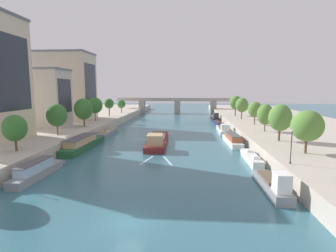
% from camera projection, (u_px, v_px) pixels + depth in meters
% --- Properties ---
extents(ground_plane, '(400.00, 400.00, 0.00)m').
position_uv_depth(ground_plane, '(129.00, 223.00, 24.60)').
color(ground_plane, '#336675').
extents(quay_left, '(36.00, 170.00, 2.45)m').
position_uv_depth(quay_left, '(53.00, 125.00, 81.40)').
color(quay_left, '#B7AD9E').
rests_on(quay_left, ground).
extents(quay_right, '(36.00, 170.00, 2.45)m').
position_uv_depth(quay_right, '(295.00, 128.00, 76.07)').
color(quay_right, '#B7AD9E').
rests_on(quay_right, ground).
extents(barge_midriver, '(4.93, 21.21, 3.25)m').
position_uv_depth(barge_midriver, '(157.00, 140.00, 59.19)').
color(barge_midriver, maroon).
rests_on(barge_midriver, ground).
extents(wake_behind_barge, '(5.60, 6.00, 0.03)m').
position_uv_depth(wake_behind_barge, '(157.00, 160.00, 45.93)').
color(wake_behind_barge, '#A5D1DB').
rests_on(wake_behind_barge, ground).
extents(moored_boat_left_second, '(2.29, 11.82, 2.38)m').
position_uv_depth(moored_boat_left_second, '(37.00, 170.00, 37.14)').
color(moored_boat_left_second, gray).
rests_on(moored_boat_left_second, ground).
extents(moored_boat_left_lone, '(3.86, 16.70, 2.72)m').
position_uv_depth(moored_boat_left_lone, '(82.00, 144.00, 54.37)').
color(moored_boat_left_lone, '#235633').
rests_on(moored_boat_left_lone, ground).
extents(moored_boat_left_far, '(2.55, 13.29, 2.24)m').
position_uv_depth(moored_boat_left_far, '(108.00, 133.00, 71.40)').
color(moored_boat_left_far, gray).
rests_on(moored_boat_left_far, ground).
extents(moored_boat_right_gap_after, '(2.25, 10.63, 3.26)m').
position_uv_depth(moored_boat_right_gap_after, '(272.00, 184.00, 31.95)').
color(moored_boat_right_gap_after, gray).
rests_on(moored_boat_right_gap_after, ground).
extents(moored_boat_right_second, '(1.82, 10.47, 2.39)m').
position_uv_depth(moored_boat_right_second, '(251.00, 158.00, 45.04)').
color(moored_boat_right_second, silver).
rests_on(moored_boat_right_second, ground).
extents(moored_boat_right_end, '(2.88, 13.27, 2.36)m').
position_uv_depth(moored_boat_right_end, '(232.00, 140.00, 59.56)').
color(moored_boat_right_end, silver).
rests_on(moored_boat_right_end, ground).
extents(moored_boat_right_midway, '(3.22, 14.57, 2.75)m').
position_uv_depth(moored_boat_right_midway, '(223.00, 129.00, 75.87)').
color(moored_boat_right_midway, silver).
rests_on(moored_boat_right_midway, ground).
extents(moored_boat_right_near, '(2.50, 11.19, 2.16)m').
position_uv_depth(moored_boat_right_near, '(218.00, 123.00, 90.86)').
color(moored_boat_right_near, '#1E284C').
rests_on(moored_boat_right_near, ground).
extents(moored_boat_right_downstream, '(2.65, 13.36, 3.12)m').
position_uv_depth(moored_boat_right_downstream, '(215.00, 118.00, 104.51)').
color(moored_boat_right_downstream, black).
rests_on(moored_boat_right_downstream, ground).
extents(tree_left_third, '(3.70, 3.70, 5.81)m').
position_uv_depth(tree_left_third, '(15.00, 128.00, 41.93)').
color(tree_left_third, brown).
rests_on(tree_left_third, quay_left).
extents(tree_left_distant, '(4.20, 4.20, 6.71)m').
position_uv_depth(tree_left_distant, '(57.00, 115.00, 56.00)').
color(tree_left_distant, brown).
rests_on(tree_left_distant, quay_left).
extents(tree_left_second, '(4.77, 4.77, 7.30)m').
position_uv_depth(tree_left_second, '(84.00, 109.00, 69.51)').
color(tree_left_second, brown).
rests_on(tree_left_second, quay_left).
extents(tree_left_by_lamp, '(4.47, 4.47, 7.19)m').
position_uv_depth(tree_left_by_lamp, '(95.00, 105.00, 81.02)').
color(tree_left_by_lamp, brown).
rests_on(tree_left_by_lamp, quay_left).
extents(tree_left_end_of_row, '(3.36, 3.36, 6.32)m').
position_uv_depth(tree_left_end_of_row, '(109.00, 104.00, 94.81)').
color(tree_left_end_of_row, brown).
rests_on(tree_left_end_of_row, quay_left).
extents(tree_left_midway, '(3.31, 3.31, 5.26)m').
position_uv_depth(tree_left_midway, '(121.00, 104.00, 108.61)').
color(tree_left_midway, brown).
rests_on(tree_left_midway, quay_left).
extents(tree_right_past_mid, '(4.71, 4.71, 6.65)m').
position_uv_depth(tree_right_past_mid, '(307.00, 126.00, 40.38)').
color(tree_right_past_mid, brown).
rests_on(tree_right_past_mid, quay_right).
extents(tree_right_second, '(4.24, 4.24, 6.98)m').
position_uv_depth(tree_right_second, '(280.00, 118.00, 50.18)').
color(tree_right_second, brown).
rests_on(tree_right_second, quay_right).
extents(tree_right_third, '(3.73, 3.73, 6.33)m').
position_uv_depth(tree_right_third, '(265.00, 115.00, 61.30)').
color(tree_right_third, brown).
rests_on(tree_right_third, quay_right).
extents(tree_right_distant, '(3.75, 3.75, 6.32)m').
position_uv_depth(tree_right_distant, '(255.00, 110.00, 72.89)').
color(tree_right_distant, brown).
rests_on(tree_right_distant, quay_right).
extents(tree_right_by_lamp, '(4.05, 4.05, 6.93)m').
position_uv_depth(tree_right_by_lamp, '(242.00, 105.00, 85.80)').
color(tree_right_by_lamp, brown).
rests_on(tree_right_by_lamp, quay_right).
extents(tree_right_midway, '(4.40, 4.40, 7.28)m').
position_uv_depth(tree_right_midway, '(236.00, 102.00, 96.99)').
color(tree_right_midway, brown).
rests_on(tree_right_midway, quay_right).
extents(lamppost_right_bank, '(0.28, 0.28, 4.56)m').
position_uv_depth(lamppost_right_bank, '(291.00, 145.00, 35.01)').
color(lamppost_right_bank, black).
rests_on(lamppost_right_bank, quay_right).
extents(building_left_tall, '(14.95, 9.38, 14.97)m').
position_uv_depth(building_left_tall, '(38.00, 98.00, 69.47)').
color(building_left_tall, '#BCB2A8').
rests_on(building_left_tall, quay_left).
extents(building_left_middle, '(16.08, 12.16, 21.26)m').
position_uv_depth(building_left_middle, '(67.00, 86.00, 85.98)').
color(building_left_middle, beige).
rests_on(building_left_middle, quay_left).
extents(bridge_far, '(59.50, 4.40, 7.62)m').
position_uv_depth(bridge_far, '(177.00, 104.00, 132.58)').
color(bridge_far, '#9E998E').
rests_on(bridge_far, ground).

